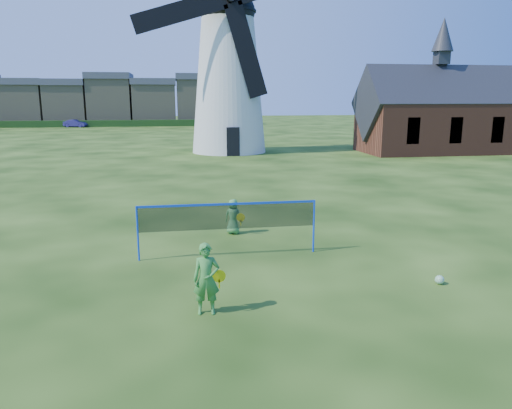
{
  "coord_description": "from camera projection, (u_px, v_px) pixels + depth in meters",
  "views": [
    {
      "loc": [
        -1.93,
        -12.65,
        4.43
      ],
      "look_at": [
        0.2,
        0.5,
        1.5
      ],
      "focal_mm": 34.18,
      "sensor_mm": 36.0,
      "label": 1
    }
  ],
  "objects": [
    {
      "name": "player_girl",
      "position": [
        206.0,
        279.0,
        10.07
      ],
      "size": [
        0.71,
        0.4,
        1.52
      ],
      "rotation": [
        0.0,
        0.0,
        -0.07
      ],
      "color": "#3E8C38",
      "rests_on": "ground"
    },
    {
      "name": "chapel",
      "position": [
        437.0,
        116.0,
        39.67
      ],
      "size": [
        12.51,
        6.07,
        10.58
      ],
      "color": "brown",
      "rests_on": "ground"
    },
    {
      "name": "terraced_houses",
      "position": [
        40.0,
        101.0,
        78.34
      ],
      "size": [
        57.19,
        8.4,
        8.27
      ],
      "color": "#9B8A67",
      "rests_on": "ground"
    },
    {
      "name": "windmill",
      "position": [
        228.0,
        73.0,
        39.1
      ],
      "size": [
        14.64,
        6.03,
        18.96
      ],
      "color": "silver",
      "rests_on": "ground"
    },
    {
      "name": "player_boy",
      "position": [
        233.0,
        217.0,
        16.09
      ],
      "size": [
        0.7,
        0.58,
        1.17
      ],
      "rotation": [
        0.0,
        0.0,
        2.71
      ],
      "color": "#4F9E4C",
      "rests_on": "ground"
    },
    {
      "name": "car_right",
      "position": [
        75.0,
        123.0,
        73.91
      ],
      "size": [
        3.65,
        2.08,
        1.14
      ],
      "primitive_type": "imported",
      "rotation": [
        0.0,
        0.0,
        1.3
      ],
      "color": "navy",
      "rests_on": "ground"
    },
    {
      "name": "badminton_net",
      "position": [
        228.0,
        217.0,
        13.69
      ],
      "size": [
        5.05,
        0.05,
        1.55
      ],
      "color": "blue",
      "rests_on": "ground"
    },
    {
      "name": "ground",
      "position": [
        252.0,
        262.0,
        13.45
      ],
      "size": [
        220.0,
        220.0,
        0.0
      ],
      "primitive_type": "plane",
      "color": "black",
      "rests_on": "ground"
    },
    {
      "name": "hedge",
      "position": [
        42.0,
        124.0,
        73.53
      ],
      "size": [
        62.0,
        0.8,
        1.0
      ],
      "primitive_type": "cube",
      "color": "#193814",
      "rests_on": "ground"
    },
    {
      "name": "play_ball",
      "position": [
        440.0,
        280.0,
        11.8
      ],
      "size": [
        0.22,
        0.22,
        0.22
      ],
      "primitive_type": "sphere",
      "color": "green",
      "rests_on": "ground"
    }
  ]
}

